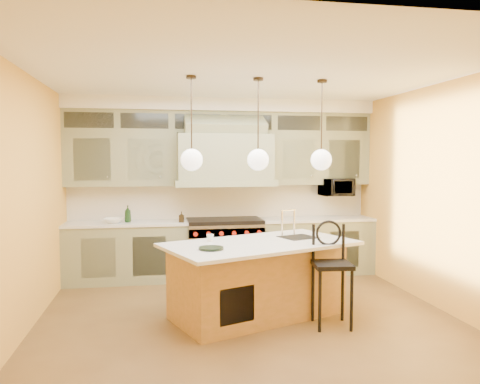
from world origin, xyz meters
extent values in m
plane|color=brown|center=(0.00, 0.00, 0.00)|extent=(5.00, 5.00, 0.00)
plane|color=white|center=(0.00, 0.00, 2.90)|extent=(5.00, 5.00, 0.00)
plane|color=gold|center=(0.00, 2.50, 1.45)|extent=(5.00, 0.00, 5.00)
plane|color=gold|center=(0.00, -2.50, 1.45)|extent=(5.00, 0.00, 5.00)
plane|color=gold|center=(-2.50, 0.00, 1.45)|extent=(0.00, 5.00, 5.00)
plane|color=gold|center=(2.50, 0.00, 1.45)|extent=(0.00, 5.00, 5.00)
cube|color=gray|center=(-1.55, 2.17, 0.45)|extent=(1.90, 0.65, 0.90)
cube|color=gray|center=(1.55, 2.17, 0.45)|extent=(1.90, 0.65, 0.90)
cube|color=silver|center=(-1.55, 2.17, 0.92)|extent=(1.90, 0.68, 0.04)
cube|color=silver|center=(1.55, 2.17, 0.92)|extent=(1.90, 0.68, 0.04)
cube|color=silver|center=(0.00, 2.48, 1.22)|extent=(5.00, 0.04, 0.56)
cube|color=gray|center=(-1.62, 2.33, 1.93)|extent=(1.75, 0.35, 0.85)
cube|color=gray|center=(1.62, 2.33, 1.93)|extent=(1.75, 0.35, 0.85)
cube|color=gray|center=(0.00, 2.15, 1.95)|extent=(1.50, 0.70, 0.75)
cube|color=gray|center=(0.00, 2.15, 1.55)|extent=(1.60, 0.76, 0.10)
cube|color=#333833|center=(0.00, 2.33, 2.53)|extent=(5.00, 0.35, 0.35)
cube|color=white|center=(0.00, 2.31, 2.80)|extent=(5.00, 0.47, 0.20)
cube|color=silver|center=(0.00, 2.15, 0.45)|extent=(1.20, 0.70, 0.90)
cube|color=black|center=(0.00, 2.15, 0.93)|extent=(1.20, 0.70, 0.06)
cube|color=silver|center=(0.00, 1.83, 0.78)|extent=(1.20, 0.06, 0.14)
cube|color=olive|center=(0.14, 0.21, 0.44)|extent=(2.23, 1.62, 0.88)
cube|color=silver|center=(0.16, 0.16, 0.90)|extent=(2.55, 1.94, 0.04)
cube|color=black|center=(0.72, 0.43, 0.90)|extent=(0.54, 0.51, 0.05)
cylinder|color=black|center=(0.70, -0.46, 0.35)|extent=(0.04, 0.04, 0.70)
cylinder|color=black|center=(1.06, -0.50, 0.35)|extent=(0.04, 0.04, 0.70)
cylinder|color=black|center=(0.74, -0.10, 0.35)|extent=(0.04, 0.04, 0.70)
cylinder|color=black|center=(1.10, -0.14, 0.35)|extent=(0.04, 0.04, 0.70)
cube|color=black|center=(0.90, -0.30, 0.72)|extent=(0.47, 0.47, 0.05)
torus|color=black|center=(0.92, -0.12, 1.06)|extent=(0.31, 0.06, 0.30)
imported|color=black|center=(1.95, 2.25, 1.45)|extent=(0.54, 0.37, 0.30)
imported|color=#143316|center=(-1.53, 2.15, 1.07)|extent=(0.11, 0.11, 0.27)
imported|color=black|center=(-0.70, 2.00, 1.02)|extent=(0.09, 0.09, 0.17)
imported|color=white|center=(-1.74, 2.12, 0.98)|extent=(0.33, 0.33, 0.07)
imported|color=white|center=(-0.43, 0.35, 0.96)|extent=(0.09, 0.09, 0.08)
cylinder|color=#2D2319|center=(-0.66, 0.21, 2.88)|extent=(0.12, 0.12, 0.03)
cylinder|color=#2D2319|center=(-0.66, 0.21, 2.44)|extent=(0.02, 0.02, 0.93)
sphere|color=white|center=(-0.66, 0.21, 1.92)|extent=(0.26, 0.26, 0.26)
cylinder|color=#2D2319|center=(0.14, 0.21, 2.88)|extent=(0.12, 0.12, 0.03)
cylinder|color=#2D2319|center=(0.14, 0.21, 2.44)|extent=(0.02, 0.02, 0.93)
sphere|color=white|center=(0.14, 0.21, 1.92)|extent=(0.26, 0.26, 0.26)
cylinder|color=#2D2319|center=(0.94, 0.21, 2.88)|extent=(0.12, 0.12, 0.03)
cylinder|color=#2D2319|center=(0.94, 0.21, 2.44)|extent=(0.02, 0.02, 0.93)
sphere|color=white|center=(0.94, 0.21, 1.92)|extent=(0.26, 0.26, 0.26)
camera|label=1|loc=(-1.06, -5.33, 1.93)|focal=35.00mm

